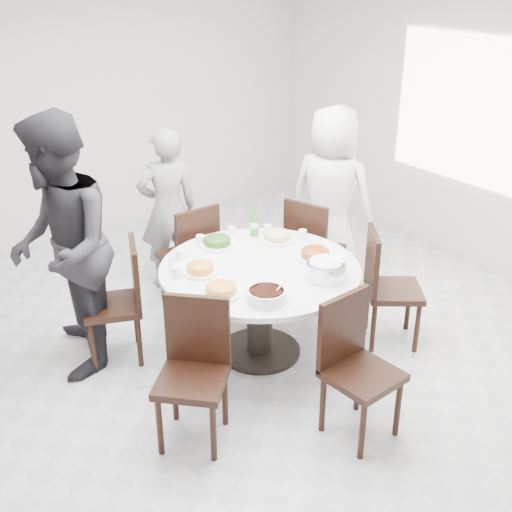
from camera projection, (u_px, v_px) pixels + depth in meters
floor at (224, 356)px, 5.02m from camera, size 6.00×6.00×0.01m
wall_back at (63, 109)px, 6.63m from camera, size 6.00×0.01×2.80m
wall_right at (489, 125)px, 6.00m from camera, size 0.01×6.00×2.80m
window at (490, 115)px, 5.95m from camera, size 0.04×2.20×1.40m
dining_table at (260, 311)px, 4.92m from camera, size 1.50×1.50×0.75m
chair_ne at (315, 247)px, 5.75m from camera, size 0.54×0.54×0.95m
chair_n at (187, 254)px, 5.61m from camera, size 0.43×0.43×0.95m
chair_nw at (112, 303)px, 4.82m from camera, size 0.55×0.55×0.95m
chair_sw at (192, 378)px, 3.97m from camera, size 0.59×0.59×0.95m
chair_s at (363, 372)px, 4.02m from camera, size 0.45×0.45×0.95m
chair_se at (394, 288)px, 5.04m from camera, size 0.59×0.59×0.95m
diner_right at (331, 197)px, 5.86m from camera, size 0.84×0.97×1.68m
diner_middle at (168, 209)px, 5.82m from camera, size 0.61×0.47×1.51m
diner_left at (61, 249)px, 4.53m from camera, size 1.02×1.14×1.93m
dish_greens at (217, 243)px, 5.07m from camera, size 0.27×0.27×0.07m
dish_pale at (277, 237)px, 5.17m from camera, size 0.28×0.28×0.08m
dish_orange at (200, 270)px, 4.64m from camera, size 0.25×0.25×0.07m
dish_redbrown at (315, 255)px, 4.86m from camera, size 0.28×0.28×0.07m
dish_tofu at (221, 291)px, 4.34m from camera, size 0.27×0.27×0.07m
rice_bowl at (326, 270)px, 4.56m from camera, size 0.29×0.29×0.12m
soup_bowl at (266, 296)px, 4.27m from camera, size 0.27×0.27×0.08m
beverage_bottle at (254, 223)px, 5.23m from camera, size 0.07×0.07×0.23m
tea_cups at (214, 234)px, 5.22m from camera, size 0.07×0.07×0.08m
chopsticks at (214, 238)px, 5.23m from camera, size 0.24×0.04×0.01m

